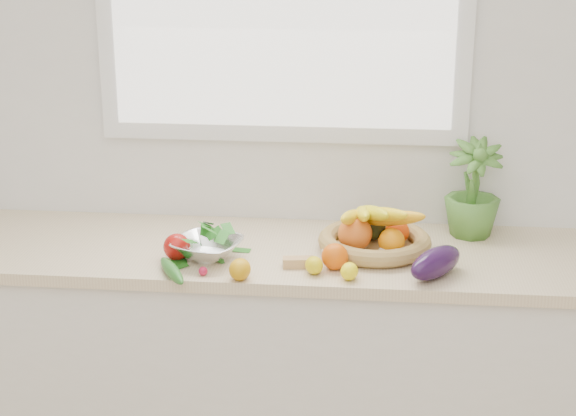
# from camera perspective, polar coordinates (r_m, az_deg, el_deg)

# --- Properties ---
(back_wall) EXTENTS (4.50, 0.02, 2.70)m
(back_wall) POSITION_cam_1_polar(r_m,az_deg,el_deg) (3.14, -0.32, 7.08)
(back_wall) COLOR white
(back_wall) RESTS_ON ground
(counter_cabinet) EXTENTS (2.20, 0.58, 0.86)m
(counter_cabinet) POSITION_cam_1_polar(r_m,az_deg,el_deg) (3.18, -0.87, -10.50)
(counter_cabinet) COLOR silver
(counter_cabinet) RESTS_ON ground
(countertop) EXTENTS (2.24, 0.62, 0.04)m
(countertop) POSITION_cam_1_polar(r_m,az_deg,el_deg) (2.99, -0.92, -2.94)
(countertop) COLOR beige
(countertop) RESTS_ON counter_cabinet
(orange_loose) EXTENTS (0.11, 0.11, 0.08)m
(orange_loose) POSITION_cam_1_polar(r_m,az_deg,el_deg) (2.80, 3.05, -3.15)
(orange_loose) COLOR #D75206
(orange_loose) RESTS_ON countertop
(lemon_a) EXTENTS (0.07, 0.09, 0.07)m
(lemon_a) POSITION_cam_1_polar(r_m,az_deg,el_deg) (2.72, -3.13, -3.98)
(lemon_a) COLOR orange
(lemon_a) RESTS_ON countertop
(lemon_b) EXTENTS (0.06, 0.08, 0.05)m
(lemon_b) POSITION_cam_1_polar(r_m,az_deg,el_deg) (2.73, 3.98, -4.10)
(lemon_b) COLOR #FFE80D
(lemon_b) RESTS_ON countertop
(lemon_c) EXTENTS (0.07, 0.08, 0.06)m
(lemon_c) POSITION_cam_1_polar(r_m,az_deg,el_deg) (2.76, 1.70, -3.72)
(lemon_c) COLOR #DDC40C
(lemon_c) RESTS_ON countertop
(apple) EXTENTS (0.10, 0.10, 0.09)m
(apple) POSITION_cam_1_polar(r_m,az_deg,el_deg) (2.89, -7.20, -2.51)
(apple) COLOR #AA120D
(apple) RESTS_ON countertop
(ginger) EXTENTS (0.10, 0.05, 0.03)m
(ginger) POSITION_cam_1_polar(r_m,az_deg,el_deg) (2.82, 0.67, -3.54)
(ginger) COLOR tan
(ginger) RESTS_ON countertop
(garlic_a) EXTENTS (0.07, 0.07, 0.04)m
(garlic_a) POSITION_cam_1_polar(r_m,az_deg,el_deg) (2.90, 6.35, -2.86)
(garlic_a) COLOR silver
(garlic_a) RESTS_ON countertop
(garlic_b) EXTENTS (0.07, 0.07, 0.05)m
(garlic_b) POSITION_cam_1_polar(r_m,az_deg,el_deg) (2.90, 8.23, -2.87)
(garlic_b) COLOR white
(garlic_b) RESTS_ON countertop
(garlic_c) EXTENTS (0.06, 0.06, 0.04)m
(garlic_c) POSITION_cam_1_polar(r_m,az_deg,el_deg) (2.90, 2.66, -2.80)
(garlic_c) COLOR beige
(garlic_c) RESTS_ON countertop
(eggplant) EXTENTS (0.21, 0.24, 0.09)m
(eggplant) POSITION_cam_1_polar(r_m,az_deg,el_deg) (2.77, 9.53, -3.50)
(eggplant) COLOR #240E33
(eggplant) RESTS_ON countertop
(cucumber) EXTENTS (0.14, 0.21, 0.04)m
(cucumber) POSITION_cam_1_polar(r_m,az_deg,el_deg) (2.77, -7.52, -4.04)
(cucumber) COLOR #205D1B
(cucumber) RESTS_ON countertop
(radish) EXTENTS (0.03, 0.03, 0.03)m
(radish) POSITION_cam_1_polar(r_m,az_deg,el_deg) (2.77, -5.51, -4.08)
(radish) COLOR #B51638
(radish) RESTS_ON countertop
(potted_herb) EXTENTS (0.20, 0.20, 0.34)m
(potted_herb) POSITION_cam_1_polar(r_m,az_deg,el_deg) (3.11, 11.88, 1.24)
(potted_herb) COLOR #49812E
(potted_herb) RESTS_ON countertop
(fruit_basket) EXTENTS (0.50, 0.50, 0.19)m
(fruit_basket) POSITION_cam_1_polar(r_m,az_deg,el_deg) (2.95, 5.56, -1.77)
(fruit_basket) COLOR tan
(fruit_basket) RESTS_ON countertop
(colander_with_spinach) EXTENTS (0.27, 0.27, 0.12)m
(colander_with_spinach) POSITION_cam_1_polar(r_m,az_deg,el_deg) (2.87, -5.25, -2.26)
(colander_with_spinach) COLOR white
(colander_with_spinach) RESTS_ON countertop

